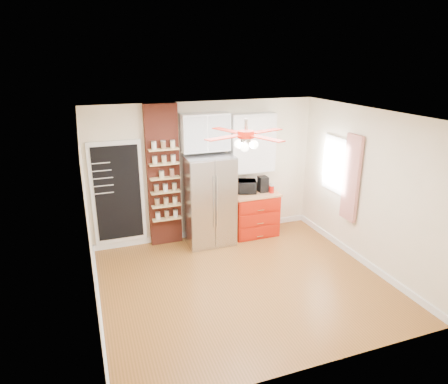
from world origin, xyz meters
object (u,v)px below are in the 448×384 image
object	(u,v)px
fridge	(209,200)
red_cabinet	(254,213)
pantry_jar_oats	(162,175)
ceiling_fan	(246,135)
canister_left	(272,189)
coffee_maker	(263,184)
toaster_oven	(245,187)

from	to	relation	value
fridge	red_cabinet	xyz separation A→B (m)	(0.97, 0.05, -0.42)
pantry_jar_oats	ceiling_fan	bearing A→B (deg)	-62.72
red_cabinet	pantry_jar_oats	distance (m)	2.08
canister_left	fridge	bearing A→B (deg)	176.45
red_cabinet	pantry_jar_oats	size ratio (longest dim) A/B	7.72
coffee_maker	toaster_oven	bearing A→B (deg)	170.96
ceiling_fan	pantry_jar_oats	bearing A→B (deg)	117.28
fridge	ceiling_fan	xyz separation A→B (m)	(0.05, -1.63, 1.55)
coffee_maker	pantry_jar_oats	xyz separation A→B (m)	(-2.02, 0.08, 0.38)
ceiling_fan	pantry_jar_oats	size ratio (longest dim) A/B	11.49
ceiling_fan	canister_left	distance (m)	2.46
ceiling_fan	coffee_maker	bearing A→B (deg)	56.73
red_cabinet	toaster_oven	xyz separation A→B (m)	(-0.19, 0.07, 0.57)
pantry_jar_oats	toaster_oven	bearing A→B (deg)	-0.55
canister_left	coffee_maker	bearing A→B (deg)	134.70
canister_left	red_cabinet	bearing A→B (deg)	157.68
red_cabinet	fridge	bearing A→B (deg)	-177.05
fridge	ceiling_fan	distance (m)	2.25
ceiling_fan	fridge	bearing A→B (deg)	91.76
fridge	canister_left	world-z (taller)	fridge
ceiling_fan	toaster_oven	distance (m)	2.36
canister_left	pantry_jar_oats	bearing A→B (deg)	174.28
ceiling_fan	toaster_oven	size ratio (longest dim) A/B	3.07
fridge	ceiling_fan	bearing A→B (deg)	-88.24
fridge	canister_left	distance (m)	1.29
coffee_maker	canister_left	size ratio (longest dim) A/B	2.14
toaster_oven	coffee_maker	xyz separation A→B (m)	(0.37, -0.07, 0.03)
coffee_maker	canister_left	distance (m)	0.20
pantry_jar_oats	red_cabinet	bearing A→B (deg)	-2.67
coffee_maker	pantry_jar_oats	distance (m)	2.05
toaster_oven	coffee_maker	bearing A→B (deg)	8.37
toaster_oven	pantry_jar_oats	distance (m)	1.69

